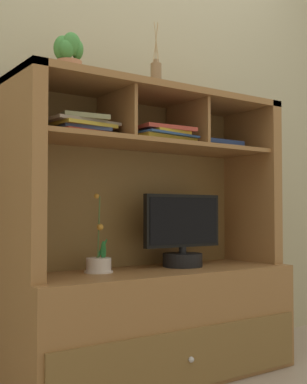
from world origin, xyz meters
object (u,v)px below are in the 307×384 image
at_px(diffuser_bottle, 156,76).
at_px(potted_succulent, 68,55).
at_px(potted_orchid, 99,263).
at_px(magazine_stack_centre, 160,135).
at_px(tv_monitor, 183,236).
at_px(magazine_stack_right, 213,145).
at_px(magazine_stack_left, 80,127).
at_px(media_console, 153,289).

xyz_separation_m(diffuser_bottle, potted_succulent, (-0.43, 0.02, 0.02)).
bearing_deg(potted_succulent, potted_orchid, 8.75).
bearing_deg(magazine_stack_centre, tv_monitor, 15.05).
distance_m(magazine_stack_right, potted_succulent, 0.88).
distance_m(magazine_stack_left, diffuser_bottle, 0.46).
bearing_deg(magazine_stack_right, potted_orchid, -179.62).
relative_size(tv_monitor, potted_succulent, 2.36).
bearing_deg(potted_orchid, magazine_stack_right, 0.38).
bearing_deg(magazine_stack_right, potted_succulent, -177.97).
bearing_deg(magazine_stack_left, magazine_stack_right, 2.21).
height_order(media_console, potted_succulent, potted_succulent).
relative_size(magazine_stack_centre, magazine_stack_right, 1.18).
height_order(magazine_stack_left, magazine_stack_centre, magazine_stack_left).
distance_m(tv_monitor, magazine_stack_left, 0.72).
distance_m(potted_orchid, magazine_stack_left, 0.59).
height_order(potted_orchid, magazine_stack_right, magazine_stack_right).
xyz_separation_m(media_console, magazine_stack_left, (-0.38, -0.01, 0.71)).
relative_size(tv_monitor, magazine_stack_centre, 1.28).
distance_m(magazine_stack_centre, diffuser_bottle, 0.28).
distance_m(potted_orchid, diffuser_bottle, 0.89).
bearing_deg(diffuser_bottle, media_console, 90.00).
bearing_deg(tv_monitor, potted_orchid, 176.91).
bearing_deg(magazine_stack_centre, diffuser_bottle, 106.15).
height_order(magazine_stack_left, potted_succulent, potted_succulent).
xyz_separation_m(media_console, potted_orchid, (-0.27, 0.02, 0.13)).
xyz_separation_m(media_console, tv_monitor, (0.17, -0.01, 0.24)).
bearing_deg(tv_monitor, magazine_stack_left, -179.86).
relative_size(potted_orchid, diffuser_bottle, 1.08).
distance_m(magazine_stack_left, magazine_stack_centre, 0.39).
xyz_separation_m(tv_monitor, potted_orchid, (-0.44, 0.02, -0.11)).
xyz_separation_m(magazine_stack_left, magazine_stack_centre, (0.38, -0.04, -0.01)).
bearing_deg(magazine_stack_centre, potted_orchid, 166.43).
xyz_separation_m(potted_orchid, potted_succulent, (-0.16, -0.02, 0.87)).
height_order(potted_orchid, diffuser_bottle, diffuser_bottle).
xyz_separation_m(tv_monitor, magazine_stack_right, (0.22, 0.03, 0.46)).
bearing_deg(magazine_stack_centre, potted_succulent, 174.45).
bearing_deg(magazine_stack_centre, magazine_stack_left, 173.72).
bearing_deg(potted_orchid, media_console, -3.28).
distance_m(magazine_stack_centre, potted_succulent, 0.53).
bearing_deg(potted_succulent, media_console, 1.20).
relative_size(tv_monitor, magazine_stack_left, 1.33).
distance_m(magazine_stack_left, magazine_stack_right, 0.77).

